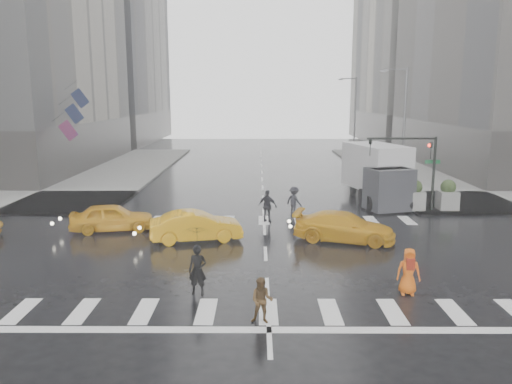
{
  "coord_description": "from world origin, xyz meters",
  "views": [
    {
      "loc": [
        -0.32,
        -21.04,
        6.83
      ],
      "look_at": [
        -0.43,
        2.0,
        2.38
      ],
      "focal_mm": 35.0,
      "sensor_mm": 36.0,
      "label": 1
    }
  ],
  "objects_px": {
    "taxi_front": "(112,217)",
    "taxi_mid": "(196,226)",
    "pedestrian_orange": "(409,271)",
    "pedestrian_brown": "(262,300)",
    "traffic_signal_pole": "(418,159)",
    "box_truck": "(379,173)"
  },
  "relations": [
    {
      "from": "traffic_signal_pole",
      "to": "box_truck",
      "type": "distance_m",
      "value": 3.43
    },
    {
      "from": "box_truck",
      "to": "taxi_mid",
      "type": "bearing_deg",
      "value": -157.02
    },
    {
      "from": "traffic_signal_pole",
      "to": "pedestrian_orange",
      "type": "relative_size",
      "value": 2.72
    },
    {
      "from": "pedestrian_orange",
      "to": "box_truck",
      "type": "bearing_deg",
      "value": 88.34
    },
    {
      "from": "pedestrian_brown",
      "to": "pedestrian_orange",
      "type": "distance_m",
      "value": 5.61
    },
    {
      "from": "traffic_signal_pole",
      "to": "taxi_mid",
      "type": "bearing_deg",
      "value": -153.97
    },
    {
      "from": "taxi_front",
      "to": "box_truck",
      "type": "bearing_deg",
      "value": -77.12
    },
    {
      "from": "traffic_signal_pole",
      "to": "taxi_front",
      "type": "distance_m",
      "value": 17.54
    },
    {
      "from": "traffic_signal_pole",
      "to": "taxi_mid",
      "type": "xyz_separation_m",
      "value": [
        -12.3,
        -6.01,
        -2.5
      ]
    },
    {
      "from": "pedestrian_orange",
      "to": "taxi_mid",
      "type": "distance_m",
      "value": 10.48
    },
    {
      "from": "pedestrian_brown",
      "to": "pedestrian_orange",
      "type": "relative_size",
      "value": 0.87
    },
    {
      "from": "taxi_front",
      "to": "taxi_mid",
      "type": "height_order",
      "value": "taxi_mid"
    },
    {
      "from": "pedestrian_brown",
      "to": "taxi_front",
      "type": "height_order",
      "value": "pedestrian_brown"
    },
    {
      "from": "traffic_signal_pole",
      "to": "taxi_front",
      "type": "height_order",
      "value": "traffic_signal_pole"
    },
    {
      "from": "pedestrian_orange",
      "to": "taxi_mid",
      "type": "relative_size",
      "value": 0.38
    },
    {
      "from": "taxi_front",
      "to": "taxi_mid",
      "type": "bearing_deg",
      "value": -123.19
    },
    {
      "from": "pedestrian_orange",
      "to": "pedestrian_brown",
      "type": "bearing_deg",
      "value": -148.08
    },
    {
      "from": "box_truck",
      "to": "taxi_front",
      "type": "bearing_deg",
      "value": -171.6
    },
    {
      "from": "pedestrian_orange",
      "to": "taxi_front",
      "type": "height_order",
      "value": "pedestrian_orange"
    },
    {
      "from": "traffic_signal_pole",
      "to": "pedestrian_brown",
      "type": "bearing_deg",
      "value": -121.9
    },
    {
      "from": "taxi_front",
      "to": "taxi_mid",
      "type": "xyz_separation_m",
      "value": [
        4.54,
        -1.78,
        0.01
      ]
    },
    {
      "from": "pedestrian_orange",
      "to": "taxi_mid",
      "type": "xyz_separation_m",
      "value": [
        -8.21,
        6.52,
        -0.12
      ]
    }
  ]
}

